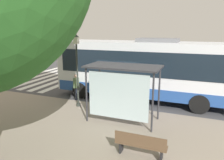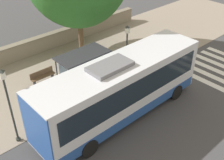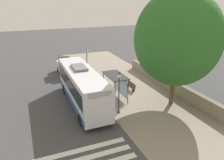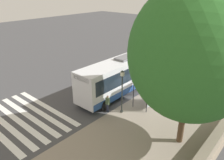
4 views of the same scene
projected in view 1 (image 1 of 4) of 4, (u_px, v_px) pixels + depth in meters
name	position (u px, v px, depth m)	size (l,w,h in m)	color
ground_plane	(113.00, 106.00, 12.37)	(120.00, 120.00, 0.00)	#424244
sidewalk_plaza	(70.00, 143.00, 8.31)	(9.00, 44.00, 0.02)	gray
crosswalk_stripes	(52.00, 77.00, 19.81)	(9.00, 5.25, 0.01)	silver
bus	(144.00, 69.00, 13.10)	(2.66, 10.56, 3.75)	silver
bus_shelter	(122.00, 76.00, 9.75)	(1.75, 3.35, 2.64)	#2D2D33
pedestrian	(76.00, 85.00, 13.28)	(0.34, 0.22, 1.58)	#2D3347
bench	(141.00, 144.00, 7.30)	(0.40, 1.75, 0.88)	brown
street_lamp_near	(77.00, 65.00, 11.77)	(0.28, 0.28, 3.98)	#2D332D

